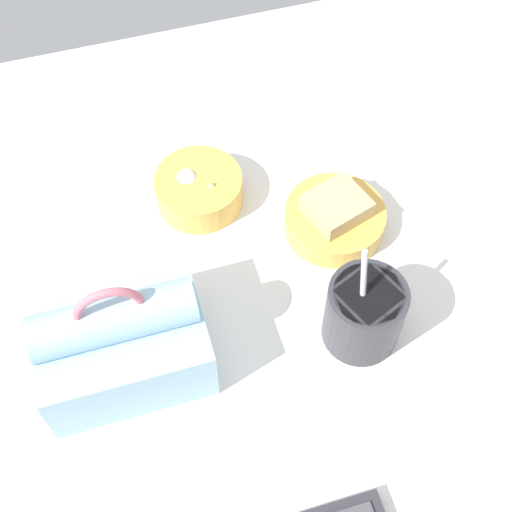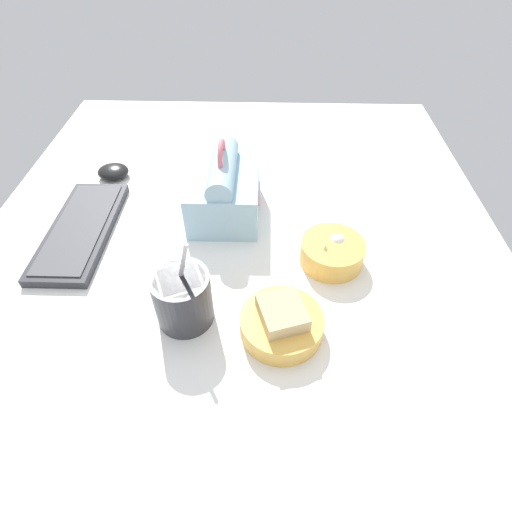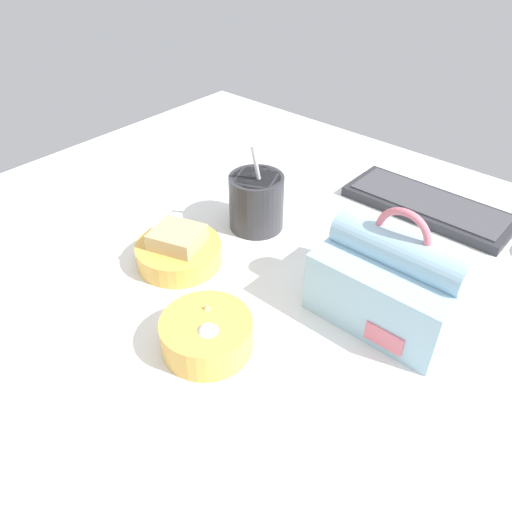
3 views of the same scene
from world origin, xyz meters
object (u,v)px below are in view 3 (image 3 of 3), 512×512
lunch_bag (393,280)px  bento_bowl_sandwich (179,250)px  keyboard (428,205)px  soup_cup (256,201)px  bento_bowl_snacks (207,333)px

lunch_bag → bento_bowl_sandwich: bearing=-159.2°
keyboard → soup_cup: 33.26cm
soup_cup → bento_bowl_sandwich: 16.79cm
keyboard → lunch_bag: 31.31cm
lunch_bag → bento_bowl_snacks: lunch_bag is taller
lunch_bag → keyboard: bearing=105.0°
lunch_bag → bento_bowl_sandwich: size_ratio=1.42×
bento_bowl_sandwich → bento_bowl_snacks: 19.44cm
bento_bowl_sandwich → soup_cup: bearing=81.4°
lunch_bag → bento_bowl_sandwich: 33.87cm
soup_cup → bento_bowl_sandwich: bearing=-98.6°
bento_bowl_sandwich → bento_bowl_snacks: (16.70, -9.95, 0.17)cm
bento_bowl_sandwich → bento_bowl_snacks: bearing=-30.8°
keyboard → bento_bowl_snacks: bento_bowl_snacks is taller
keyboard → bento_bowl_snacks: 52.21cm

